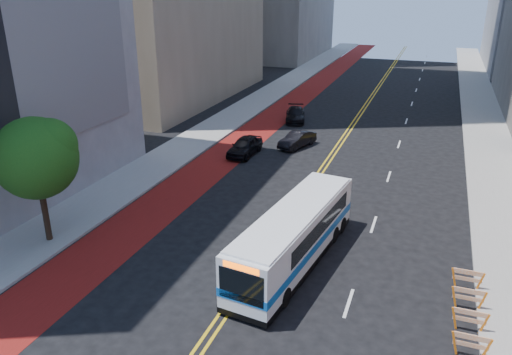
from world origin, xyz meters
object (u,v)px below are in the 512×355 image
object	(u,v)px
car_b	(297,139)
car_c	(295,115)
car_a	(245,146)
transit_bus	(295,235)
street_tree	(37,155)

from	to	relation	value
car_b	car_c	distance (m)	8.29
car_a	transit_bus	bearing A→B (deg)	-57.76
car_a	car_b	distance (m)	4.82
street_tree	car_a	xyz separation A→B (m)	(4.63, 16.87, -4.18)
street_tree	car_a	world-z (taller)	street_tree
car_c	car_a	bearing A→B (deg)	-109.79
transit_bus	car_b	xyz separation A→B (m)	(-4.86, 17.86, -0.88)
transit_bus	car_a	distance (m)	16.64
street_tree	transit_bus	bearing A→B (deg)	10.72
car_b	car_c	xyz separation A→B (m)	(-2.41, 7.93, 0.00)
street_tree	car_a	bearing A→B (deg)	74.66
transit_bus	car_b	world-z (taller)	transit_bus
street_tree	car_c	world-z (taller)	street_tree
car_a	car_b	world-z (taller)	car_a
street_tree	car_b	xyz separation A→B (m)	(8.01, 20.29, -4.26)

